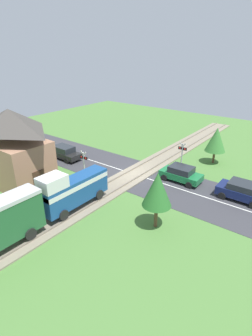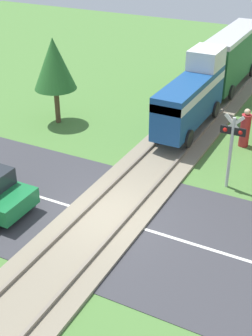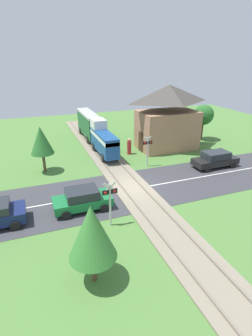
{
  "view_description": "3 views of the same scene",
  "coord_description": "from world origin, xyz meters",
  "px_view_note": "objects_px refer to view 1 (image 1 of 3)",
  "views": [
    {
      "loc": [
        -13.37,
        18.72,
        10.91
      ],
      "look_at": [
        0.0,
        1.42,
        1.2
      ],
      "focal_mm": 28.0,
      "sensor_mm": 36.0,
      "label": 1
    },
    {
      "loc": [
        6.45,
        -11.03,
        9.12
      ],
      "look_at": [
        0.0,
        1.42,
        1.2
      ],
      "focal_mm": 50.0,
      "sensor_mm": 36.0,
      "label": 2
    },
    {
      "loc": [
        -6.73,
        -16.39,
        9.31
      ],
      "look_at": [
        0.0,
        1.42,
        1.2
      ],
      "focal_mm": 28.0,
      "sensor_mm": 36.0,
      "label": 3
    }
  ],
  "objects_px": {
    "car_near_crossing": "(181,174)",
    "crossing_signal_west_approach": "(182,152)",
    "crossing_signal_east_approach": "(84,162)",
    "pedestrian_by_station": "(55,188)",
    "train": "(31,208)",
    "station_building": "(15,149)",
    "car_far_side": "(64,152)",
    "car_behind_queue": "(242,191)"
  },
  "relations": [
    {
      "from": "crossing_signal_east_approach",
      "to": "train",
      "type": "bearing_deg",
      "value": 111.71
    },
    {
      "from": "train",
      "to": "station_building",
      "type": "relative_size",
      "value": 1.88
    },
    {
      "from": "car_near_crossing",
      "to": "car_behind_queue",
      "type": "height_order",
      "value": "car_behind_queue"
    },
    {
      "from": "car_near_crossing",
      "to": "car_behind_queue",
      "type": "xyz_separation_m",
      "value": [
        -5.33,
        0.0,
        0.02
      ]
    },
    {
      "from": "car_near_crossing",
      "to": "station_building",
      "type": "height_order",
      "value": "station_building"
    },
    {
      "from": "car_far_side",
      "to": "station_building",
      "type": "bearing_deg",
      "value": 103.57
    },
    {
      "from": "car_near_crossing",
      "to": "car_behind_queue",
      "type": "distance_m",
      "value": 5.33
    },
    {
      "from": "car_behind_queue",
      "to": "car_far_side",
      "type": "bearing_deg",
      "value": 9.03
    },
    {
      "from": "pedestrian_by_station",
      "to": "train",
      "type": "bearing_deg",
      "value": 124.36
    },
    {
      "from": "train",
      "to": "crossing_signal_east_approach",
      "type": "xyz_separation_m",
      "value": [
        2.96,
        -7.43,
        -0.01
      ]
    },
    {
      "from": "car_behind_queue",
      "to": "crossing_signal_east_approach",
      "type": "height_order",
      "value": "crossing_signal_east_approach"
    },
    {
      "from": "car_near_crossing",
      "to": "station_building",
      "type": "xyz_separation_m",
      "value": [
        11.25,
        9.26,
        2.55
      ]
    },
    {
      "from": "car_near_crossing",
      "to": "crossing_signal_west_approach",
      "type": "xyz_separation_m",
      "value": [
        1.17,
        -2.36,
        1.09
      ]
    },
    {
      "from": "train",
      "to": "crossing_signal_west_approach",
      "type": "xyz_separation_m",
      "value": [
        -2.96,
        -15.03,
        -0.01
      ]
    },
    {
      "from": "car_far_side",
      "to": "car_near_crossing",
      "type": "bearing_deg",
      "value": -167.31
    },
    {
      "from": "crossing_signal_east_approach",
      "to": "pedestrian_by_station",
      "type": "distance_m",
      "value": 3.78
    },
    {
      "from": "car_near_crossing",
      "to": "pedestrian_by_station",
      "type": "relative_size",
      "value": 2.21
    },
    {
      "from": "car_behind_queue",
      "to": "station_building",
      "type": "distance_m",
      "value": 19.16
    },
    {
      "from": "crossing_signal_west_approach",
      "to": "station_building",
      "type": "distance_m",
      "value": 15.46
    },
    {
      "from": "train",
      "to": "car_near_crossing",
      "type": "bearing_deg",
      "value": -108.05
    },
    {
      "from": "train",
      "to": "crossing_signal_east_approach",
      "type": "relative_size",
      "value": 4.41
    },
    {
      "from": "crossing_signal_east_approach",
      "to": "pedestrian_by_station",
      "type": "bearing_deg",
      "value": 95.42
    },
    {
      "from": "crossing_signal_west_approach",
      "to": "station_building",
      "type": "relative_size",
      "value": 0.43
    },
    {
      "from": "train",
      "to": "car_near_crossing",
      "type": "xyz_separation_m",
      "value": [
        -4.13,
        -12.67,
        -1.1
      ]
    },
    {
      "from": "car_behind_queue",
      "to": "train",
      "type": "bearing_deg",
      "value": 53.27
    },
    {
      "from": "pedestrian_by_station",
      "to": "station_building",
      "type": "bearing_deg",
      "value": 5.28
    },
    {
      "from": "train",
      "to": "car_near_crossing",
      "type": "relative_size",
      "value": 3.36
    },
    {
      "from": "station_building",
      "to": "crossing_signal_east_approach",
      "type": "bearing_deg",
      "value": -136.02
    },
    {
      "from": "car_behind_queue",
      "to": "crossing_signal_west_approach",
      "type": "height_order",
      "value": "crossing_signal_west_approach"
    },
    {
      "from": "car_near_crossing",
      "to": "crossing_signal_east_approach",
      "type": "relative_size",
      "value": 1.31
    },
    {
      "from": "station_building",
      "to": "pedestrian_by_station",
      "type": "height_order",
      "value": "station_building"
    },
    {
      "from": "crossing_signal_west_approach",
      "to": "station_building",
      "type": "xyz_separation_m",
      "value": [
        10.08,
        11.62,
        1.46
      ]
    },
    {
      "from": "train",
      "to": "station_building",
      "type": "xyz_separation_m",
      "value": [
        7.12,
        -3.41,
        1.45
      ]
    },
    {
      "from": "car_near_crossing",
      "to": "station_building",
      "type": "relative_size",
      "value": 0.56
    },
    {
      "from": "car_far_side",
      "to": "car_behind_queue",
      "type": "distance_m",
      "value": 18.35
    },
    {
      "from": "crossing_signal_east_approach",
      "to": "pedestrian_by_station",
      "type": "xyz_separation_m",
      "value": [
        -0.34,
        3.6,
        -1.07
      ]
    },
    {
      "from": "crossing_signal_east_approach",
      "to": "car_far_side",
      "type": "bearing_deg",
      "value": -22.49
    },
    {
      "from": "car_behind_queue",
      "to": "pedestrian_by_station",
      "type": "xyz_separation_m",
      "value": [
        12.07,
        8.85,
        -0.0
      ]
    },
    {
      "from": "car_behind_queue",
      "to": "crossing_signal_east_approach",
      "type": "bearing_deg",
      "value": 22.89
    },
    {
      "from": "car_far_side",
      "to": "crossing_signal_west_approach",
      "type": "distance_m",
      "value": 12.79
    },
    {
      "from": "train",
      "to": "pedestrian_by_station",
      "type": "xyz_separation_m",
      "value": [
        2.62,
        -3.83,
        -1.08
      ]
    },
    {
      "from": "crossing_signal_east_approach",
      "to": "station_building",
      "type": "xyz_separation_m",
      "value": [
        4.16,
        4.02,
        1.46
      ]
    }
  ]
}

